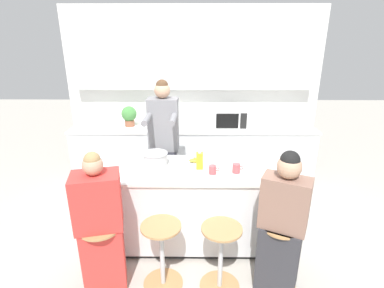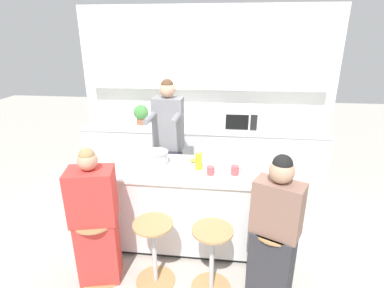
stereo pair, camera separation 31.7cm
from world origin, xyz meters
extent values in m
plane|color=#B2ADA3|center=(0.00, 0.00, 0.00)|extent=(16.00, 16.00, 0.00)
cube|color=silver|center=(0.00, 1.99, 1.35)|extent=(4.07, 0.06, 2.70)
cube|color=silver|center=(0.00, 1.88, 1.83)|extent=(3.75, 0.16, 0.75)
cube|color=silver|center=(0.00, 1.61, 0.44)|extent=(3.75, 0.67, 0.88)
cube|color=silver|center=(0.00, 1.61, 0.89)|extent=(3.78, 0.70, 0.03)
cube|color=black|center=(0.00, 0.00, 0.03)|extent=(1.91, 0.63, 0.06)
cube|color=silver|center=(0.00, 0.00, 0.48)|extent=(1.99, 0.71, 0.83)
cube|color=silver|center=(0.00, 0.00, 0.91)|extent=(2.03, 0.75, 0.03)
cylinder|color=tan|center=(-0.81, -0.68, 0.01)|extent=(0.38, 0.38, 0.01)
cylinder|color=#B7BABC|center=(-0.81, -0.68, 0.33)|extent=(0.04, 0.04, 0.63)
cylinder|color=tan|center=(-0.81, -0.68, 0.65)|extent=(0.37, 0.37, 0.02)
cylinder|color=tan|center=(-0.27, -0.66, 0.01)|extent=(0.38, 0.38, 0.01)
cylinder|color=#B7BABC|center=(-0.27, -0.66, 0.33)|extent=(0.04, 0.04, 0.63)
cylinder|color=tan|center=(-0.27, -0.66, 0.65)|extent=(0.37, 0.37, 0.02)
cylinder|color=tan|center=(0.27, -0.69, 0.01)|extent=(0.38, 0.38, 0.01)
cylinder|color=#B7BABC|center=(0.27, -0.69, 0.33)|extent=(0.04, 0.04, 0.63)
cylinder|color=tan|center=(0.27, -0.69, 0.65)|extent=(0.37, 0.37, 0.02)
cylinder|color=tan|center=(0.81, -0.65, 0.01)|extent=(0.38, 0.38, 0.01)
cylinder|color=#B7BABC|center=(0.81, -0.65, 0.33)|extent=(0.04, 0.04, 0.63)
cylinder|color=tan|center=(0.81, -0.65, 0.65)|extent=(0.37, 0.37, 0.02)
cube|color=#383842|center=(-0.35, 0.58, 0.46)|extent=(0.31, 0.23, 0.92)
cube|color=slate|center=(-0.35, 0.58, 1.24)|extent=(0.37, 0.23, 0.64)
cylinder|color=slate|center=(-0.51, 0.30, 1.38)|extent=(0.08, 0.35, 0.07)
cylinder|color=slate|center=(-0.21, 0.29, 1.38)|extent=(0.08, 0.35, 0.07)
sphere|color=tan|center=(-0.35, 0.58, 1.65)|extent=(0.19, 0.19, 0.19)
sphere|color=#513823|center=(-0.35, 0.58, 1.71)|extent=(0.15, 0.15, 0.15)
cube|color=red|center=(-0.81, -0.67, 0.33)|extent=(0.42, 0.34, 0.66)
cube|color=red|center=(-0.81, -0.67, 0.92)|extent=(0.46, 0.37, 0.50)
sphere|color=tan|center=(-0.81, -0.67, 1.26)|extent=(0.21, 0.21, 0.17)
sphere|color=#A37F51|center=(-0.81, -0.67, 1.30)|extent=(0.16, 0.16, 0.14)
cube|color=#333338|center=(0.81, -0.67, 0.33)|extent=(0.44, 0.39, 0.66)
cube|color=#896656|center=(0.81, -0.67, 0.91)|extent=(0.46, 0.37, 0.48)
sphere|color=tan|center=(0.81, -0.67, 1.25)|extent=(0.27, 0.27, 0.20)
sphere|color=black|center=(0.81, -0.67, 1.31)|extent=(0.22, 0.22, 0.16)
cylinder|color=#B7BABC|center=(-0.40, 0.08, 0.99)|extent=(0.26, 0.26, 0.14)
cylinder|color=#B7BABC|center=(-0.40, 0.08, 1.06)|extent=(0.27, 0.27, 0.01)
cylinder|color=#B7BABC|center=(-0.55, 0.08, 1.04)|extent=(0.05, 0.01, 0.01)
cylinder|color=#B7BABC|center=(-0.24, 0.08, 1.04)|extent=(0.05, 0.01, 0.01)
cylinder|color=white|center=(0.81, -0.10, 0.95)|extent=(0.23, 0.23, 0.06)
cylinder|color=#DB4C51|center=(0.21, -0.13, 0.97)|extent=(0.08, 0.08, 0.09)
torus|color=#DB4C51|center=(0.26, -0.13, 0.97)|extent=(0.04, 0.01, 0.04)
cylinder|color=#DB4C51|center=(0.46, -0.10, 0.97)|extent=(0.08, 0.08, 0.10)
torus|color=#DB4C51|center=(0.51, -0.10, 0.98)|extent=(0.04, 0.01, 0.04)
ellipsoid|color=yellow|center=(0.03, 0.14, 0.95)|extent=(0.12, 0.05, 0.05)
ellipsoid|color=yellow|center=(0.00, 0.17, 0.95)|extent=(0.10, 0.12, 0.05)
ellipsoid|color=yellow|center=(0.06, 0.17, 0.95)|extent=(0.11, 0.11, 0.05)
cube|color=gold|center=(0.08, 0.00, 1.01)|extent=(0.07, 0.07, 0.18)
cylinder|color=white|center=(0.08, 0.00, 1.11)|extent=(0.03, 0.03, 0.02)
cube|color=white|center=(0.56, 1.56, 1.06)|extent=(0.54, 0.33, 0.30)
cube|color=black|center=(0.51, 1.39, 1.06)|extent=(0.33, 0.01, 0.22)
cube|color=black|center=(0.75, 1.39, 1.06)|extent=(0.10, 0.01, 0.24)
cylinder|color=#93563D|center=(-1.00, 1.61, 0.96)|extent=(0.15, 0.15, 0.10)
sphere|color=#478942|center=(-1.00, 1.61, 1.11)|extent=(0.23, 0.23, 0.23)
camera|label=1|loc=(0.03, -2.91, 2.27)|focal=28.00mm
camera|label=2|loc=(0.35, -2.89, 2.27)|focal=28.00mm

